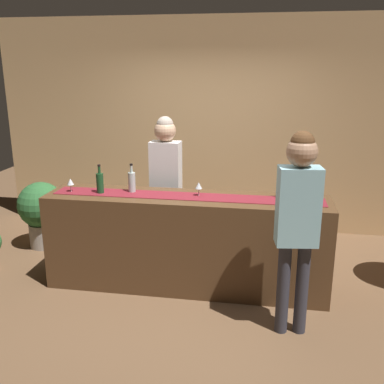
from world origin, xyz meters
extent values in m
plane|color=brown|center=(0.00, 0.00, 0.00)|extent=(10.00, 10.00, 0.00)
cube|color=tan|center=(0.00, 1.90, 1.45)|extent=(6.00, 0.12, 2.90)
cube|color=#543821|center=(0.00, 0.00, 0.49)|extent=(2.88, 0.60, 0.99)
cube|color=maroon|center=(0.00, 0.00, 0.99)|extent=(2.73, 0.28, 0.01)
cylinder|color=brown|center=(0.98, 0.09, 1.09)|extent=(0.07, 0.07, 0.21)
cylinder|color=brown|center=(0.98, 0.09, 1.24)|extent=(0.03, 0.03, 0.08)
cylinder|color=black|center=(0.98, 0.09, 1.28)|extent=(0.03, 0.03, 0.02)
cylinder|color=#194723|center=(-0.89, -0.03, 1.09)|extent=(0.07, 0.07, 0.21)
cylinder|color=#194723|center=(-0.89, -0.03, 1.24)|extent=(0.03, 0.03, 0.08)
cylinder|color=black|center=(-0.89, -0.03, 1.28)|extent=(0.03, 0.03, 0.02)
cylinder|color=#B2C6C1|center=(-0.58, 0.06, 1.09)|extent=(0.07, 0.07, 0.21)
cylinder|color=#B2C6C1|center=(-0.58, 0.06, 1.24)|extent=(0.03, 0.03, 0.08)
cylinder|color=black|center=(-0.58, 0.06, 1.28)|extent=(0.03, 0.03, 0.02)
cylinder|color=silver|center=(0.12, 0.04, 0.99)|extent=(0.06, 0.06, 0.00)
cylinder|color=silver|center=(0.12, 0.04, 1.03)|extent=(0.01, 0.01, 0.08)
cone|color=silver|center=(0.12, 0.04, 1.10)|extent=(0.07, 0.07, 0.06)
cylinder|color=silver|center=(-1.21, -0.03, 0.99)|extent=(0.06, 0.06, 0.00)
cylinder|color=silver|center=(-1.21, -0.03, 1.03)|extent=(0.01, 0.01, 0.08)
cone|color=silver|center=(-1.21, -0.03, 1.10)|extent=(0.07, 0.07, 0.06)
cylinder|color=#26262B|center=(-0.26, 0.58, 0.40)|extent=(0.11, 0.11, 0.80)
cylinder|color=#26262B|center=(-0.42, 0.58, 0.40)|extent=(0.11, 0.11, 0.80)
cube|color=white|center=(-0.34, 0.58, 1.12)|extent=(0.35, 0.21, 0.64)
sphere|color=#DBAD89|center=(-0.34, 0.58, 1.56)|extent=(0.24, 0.24, 0.24)
sphere|color=#AD9E8E|center=(-0.34, 0.58, 1.63)|extent=(0.19, 0.19, 0.19)
cylinder|color=#33333D|center=(0.97, -0.69, 0.41)|extent=(0.11, 0.11, 0.83)
cylinder|color=#33333D|center=(1.13, -0.67, 0.41)|extent=(0.11, 0.11, 0.83)
cube|color=#99D1E0|center=(1.05, -0.68, 1.15)|extent=(0.36, 0.24, 0.65)
sphere|color=tan|center=(1.05, -0.68, 1.61)|extent=(0.25, 0.25, 0.25)
sphere|color=brown|center=(1.05, -0.68, 1.67)|extent=(0.19, 0.19, 0.19)
cylinder|color=#9E9389|center=(-2.01, 0.75, 0.16)|extent=(0.36, 0.36, 0.31)
sphere|color=#2D6633|center=(-2.01, 0.75, 0.56)|extent=(0.58, 0.58, 0.58)
camera|label=1|loc=(0.75, -4.17, 2.25)|focal=41.12mm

